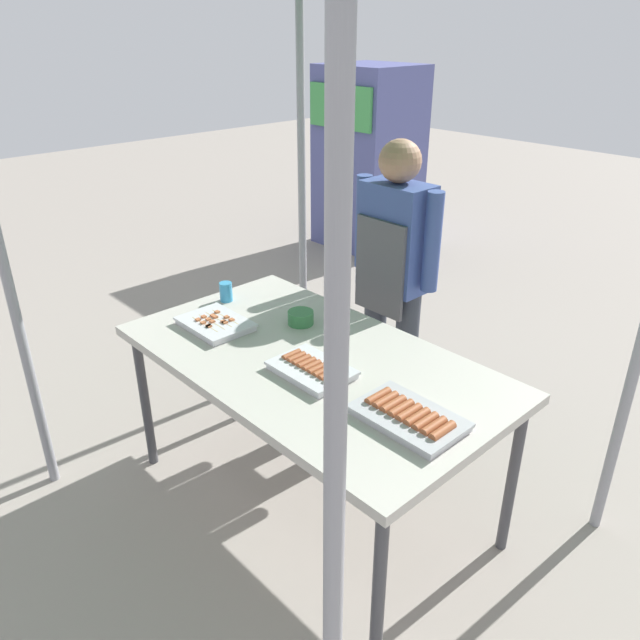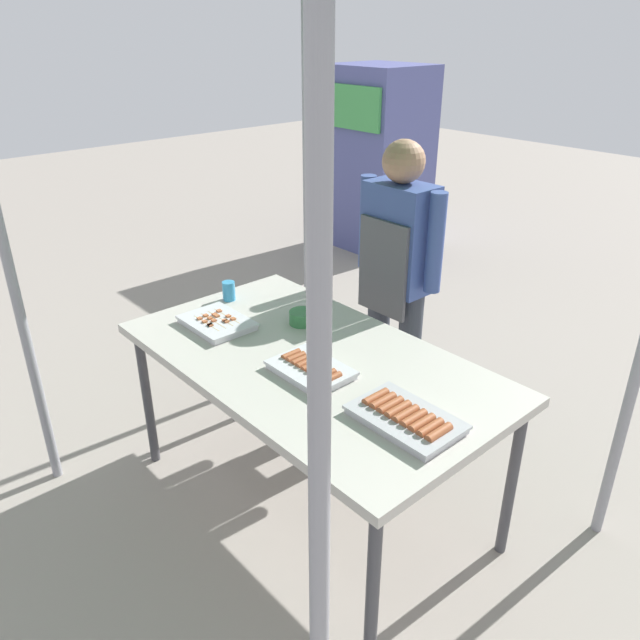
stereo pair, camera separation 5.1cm
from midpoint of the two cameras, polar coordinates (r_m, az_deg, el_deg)
The scene contains 9 objects.
ground_plane at distance 2.93m, azimuth -1.26°, elevation -16.32°, with size 18.00×18.00×0.00m, color gray.
stall_table at distance 2.51m, azimuth -1.42°, elevation -4.50°, with size 1.60×0.90×0.75m.
tray_grilled_sausages at distance 2.12m, azimuth 7.52°, elevation -8.87°, with size 0.37×0.24×0.05m.
tray_meat_skewers at distance 2.76m, azimuth -10.19°, elevation -0.34°, with size 0.32×0.24×0.04m.
tray_pork_links at distance 2.37m, azimuth -1.38°, elevation -4.58°, with size 0.31×0.22×0.05m.
condiment_bowl at distance 2.75m, azimuth -2.33°, elevation 0.22°, with size 0.12×0.12×0.06m, color #33723F.
drink_cup_near_edge at distance 3.00m, azimuth -9.18°, elevation 2.59°, with size 0.06×0.06×0.09m, color #338CBF.
vendor_woman at distance 3.11m, azimuth 6.37°, elevation 5.08°, with size 0.52×0.22×1.49m.
neighbor_stall_left at distance 5.92m, azimuth 4.25°, elevation 14.72°, with size 0.81×0.76×1.63m.
Camera 1 is at (1.61, -1.45, 1.98)m, focal length 34.56 mm.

